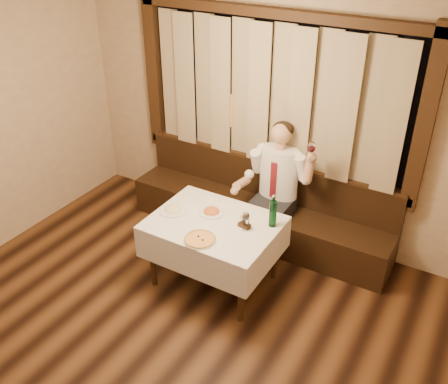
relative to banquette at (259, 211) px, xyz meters
The scene contains 10 objects.
room 2.12m from the banquette, 90.03° to the right, with size 5.01×6.01×2.81m.
banquette is the anchor object (origin of this frame).
dining_table 1.08m from the banquette, 90.00° to the right, with size 1.27×0.97×0.76m.
pizza 1.43m from the banquette, 87.89° to the right, with size 0.32×0.32×0.03m.
pasta_red 1.02m from the banquette, 96.77° to the right, with size 0.27×0.27×0.09m.
pasta_cream 1.26m from the banquette, 113.75° to the right, with size 0.29×0.29×0.10m.
green_bottle 1.12m from the banquette, 56.06° to the right, with size 0.07×0.07×0.34m.
table_wine_glass 1.19m from the banquette, 71.16° to the right, with size 0.08×0.08×0.20m.
cruet_caddy 1.11m from the banquette, 72.11° to the right, with size 0.13×0.08×0.13m.
seated_man 0.61m from the banquette, 20.74° to the right, with size 0.85×0.63×1.50m.
Camera 1 is at (2.18, -1.81, 3.54)m, focal length 40.00 mm.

